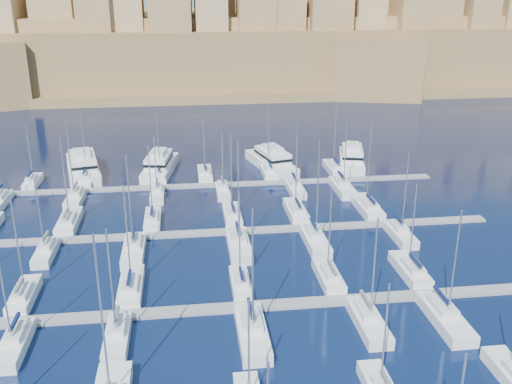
{
  "coord_description": "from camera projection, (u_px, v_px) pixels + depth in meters",
  "views": [
    {
      "loc": [
        -5.46,
        -70.22,
        35.97
      ],
      "look_at": [
        4.26,
        6.0,
        7.99
      ],
      "focal_mm": 40.0,
      "sensor_mm": 36.0,
      "label": 1
    }
  ],
  "objects": [
    {
      "name": "ground",
      "position": [
        231.0,
        263.0,
        78.41
      ],
      "size": [
        600.0,
        600.0,
        0.0
      ],
      "primitive_type": "plane",
      "color": "black",
      "rests_on": "ground"
    },
    {
      "name": "pontoon_mid_near",
      "position": [
        240.0,
        307.0,
        67.15
      ],
      "size": [
        84.0,
        2.0,
        0.4
      ],
      "primitive_type": "cube",
      "color": "slate",
      "rests_on": "ground"
    },
    {
      "name": "pontoon_mid_far",
      "position": [
        225.0,
        232.0,
        87.66
      ],
      "size": [
        84.0,
        2.0,
        0.4
      ],
      "primitive_type": "cube",
      "color": "slate",
      "rests_on": "ground"
    },
    {
      "name": "pontoon_far",
      "position": [
        216.0,
        185.0,
        108.16
      ],
      "size": [
        84.0,
        2.0,
        0.4
      ],
      "primitive_type": "cube",
      "color": "slate",
      "rests_on": "ground"
    },
    {
      "name": "sailboat_13",
      "position": [
        24.0,
        295.0,
        68.68
      ],
      "size": [
        2.52,
        8.41,
        13.13
      ],
      "color": "silver",
      "rests_on": "ground"
    },
    {
      "name": "sailboat_14",
      "position": [
        131.0,
        287.0,
        70.62
      ],
      "size": [
        2.82,
        9.39,
        14.22
      ],
      "color": "silver",
      "rests_on": "ground"
    },
    {
      "name": "sailboat_15",
      "position": [
        241.0,
        283.0,
        71.46
      ],
      "size": [
        2.3,
        7.68,
        12.85
      ],
      "color": "silver",
      "rests_on": "ground"
    },
    {
      "name": "sailboat_16",
      "position": [
        329.0,
        276.0,
        73.26
      ],
      "size": [
        2.59,
        8.63,
        12.78
      ],
      "color": "silver",
      "rests_on": "ground"
    },
    {
      "name": "sailboat_17",
      "position": [
        410.0,
        270.0,
        74.82
      ],
      "size": [
        2.76,
        9.19,
        12.8
      ],
      "color": "silver",
      "rests_on": "ground"
    },
    {
      "name": "sailboat_19",
      "position": [
        14.0,
        344.0,
        59.38
      ],
      "size": [
        2.51,
        8.36,
        13.41
      ],
      "color": "silver",
      "rests_on": "ground"
    },
    {
      "name": "sailboat_20",
      "position": [
        117.0,
        336.0,
        60.66
      ],
      "size": [
        2.49,
        8.29,
        13.76
      ],
      "color": "silver",
      "rests_on": "ground"
    },
    {
      "name": "sailboat_21",
      "position": [
        252.0,
        332.0,
        61.43
      ],
      "size": [
        3.09,
        10.3,
        15.6
      ],
      "color": "silver",
      "rests_on": "ground"
    },
    {
      "name": "sailboat_22",
      "position": [
        368.0,
        321.0,
        63.49
      ],
      "size": [
        2.77,
        9.23,
        13.75
      ],
      "color": "silver",
      "rests_on": "ground"
    },
    {
      "name": "sailboat_23",
      "position": [
        445.0,
        317.0,
        64.18
      ],
      "size": [
        3.0,
        10.0,
        14.31
      ],
      "color": "silver",
      "rests_on": "ground"
    },
    {
      "name": "sailboat_25",
      "position": [
        69.0,
        222.0,
        89.98
      ],
      "size": [
        2.95,
        9.83,
        14.85
      ],
      "color": "silver",
      "rests_on": "ground"
    },
    {
      "name": "sailboat_26",
      "position": [
        153.0,
        220.0,
        90.87
      ],
      "size": [
        2.51,
        8.36,
        13.15
      ],
      "color": "silver",
      "rests_on": "ground"
    },
    {
      "name": "sailboat_27",
      "position": [
        232.0,
        215.0,
        92.62
      ],
      "size": [
        2.66,
        8.87,
        14.58
      ],
      "color": "silver",
      "rests_on": "ground"
    },
    {
      "name": "sailboat_28",
      "position": [
        296.0,
        211.0,
        94.2
      ],
      "size": [
        2.87,
        9.57,
        14.17
      ],
      "color": "silver",
      "rests_on": "ground"
    },
    {
      "name": "sailboat_29",
      "position": [
        367.0,
        207.0,
        95.98
      ],
      "size": [
        3.08,
        10.28,
        14.78
      ],
      "color": "silver",
      "rests_on": "ground"
    },
    {
      "name": "sailboat_31",
      "position": [
        46.0,
        252.0,
        79.88
      ],
      "size": [
        2.4,
        7.99,
        11.93
      ],
      "color": "silver",
      "rests_on": "ground"
    },
    {
      "name": "sailboat_32",
      "position": [
        134.0,
        250.0,
        80.48
      ],
      "size": [
        2.95,
        9.83,
        15.24
      ],
      "color": "silver",
      "rests_on": "ground"
    },
    {
      "name": "sailboat_33",
      "position": [
        239.0,
        245.0,
        82.04
      ],
      "size": [
        3.08,
        10.26,
        16.65
      ],
      "color": "silver",
      "rests_on": "ground"
    },
    {
      "name": "sailboat_34",
      "position": [
        315.0,
        240.0,
        83.63
      ],
      "size": [
        2.91,
        9.72,
        16.54
      ],
      "color": "silver",
      "rests_on": "ground"
    },
    {
      "name": "sailboat_35",
      "position": [
        400.0,
        234.0,
        85.7
      ],
      "size": [
        2.59,
        8.65,
        13.99
      ],
      "color": "silver",
      "rests_on": "ground"
    },
    {
      "name": "sailboat_36",
      "position": [
        33.0,
        182.0,
        108.38
      ],
      "size": [
        2.37,
        7.89,
        11.85
      ],
      "color": "silver",
      "rests_on": "ground"
    },
    {
      "name": "sailboat_37",
      "position": [
        87.0,
        178.0,
        110.21
      ],
      "size": [
        2.8,
        9.33,
        14.26
      ],
      "color": "silver",
      "rests_on": "ground"
    },
    {
      "name": "sailboat_38",
      "position": [
        160.0,
        176.0,
        111.74
      ],
      "size": [
        2.71,
        9.04,
        13.79
      ],
      "color": "silver",
      "rests_on": "ground"
    },
    {
      "name": "sailboat_39",
      "position": [
        205.0,
        174.0,
        112.81
      ],
      "size": [
        2.72,
        9.08,
        12.06
      ],
      "color": "silver",
      "rests_on": "ground"
    },
    {
      "name": "sailboat_40",
      "position": [
        269.0,
        171.0,
        114.4
      ],
      "size": [
        2.77,
        9.25,
        13.66
      ],
      "color": "silver",
      "rests_on": "ground"
    },
    {
      "name": "sailboat_41",
      "position": [
        334.0,
        168.0,
        116.1
      ],
      "size": [
        2.83,
        9.44,
        14.23
      ],
      "color": "silver",
      "rests_on": "ground"
    },
    {
      "name": "sailboat_43",
      "position": [
        75.0,
        198.0,
        99.98
      ],
      "size": [
        2.69,
        8.97,
        15.24
      ],
      "color": "silver",
      "rests_on": "ground"
    },
    {
      "name": "sailboat_44",
      "position": [
        157.0,
        194.0,
        102.12
      ],
      "size": [
        2.4,
        8.01,
        11.73
      ],
      "color": "silver",
      "rests_on": "ground"
    },
    {
      "name": "sailboat_45",
      "position": [
        223.0,
        191.0,
        103.67
      ],
      "size": [
        2.31,
        7.7,
        11.82
      ],
      "color": "silver",
      "rests_on": "ground"
    },
    {
      "name": "sailboat_46",
      "position": [
        295.0,
        188.0,
        104.77
      ],
      "size": [
        2.62,
        8.72,
        13.21
      ],
      "color": "silver",
      "rests_on": "ground"
    },
    {
      "name": "sailboat_47",
      "position": [
        342.0,
        187.0,
        105.25
      ],
      "size": [
        2.99,
        9.95,
        13.63
      ],
      "color": "silver",
      "rests_on": "ground"
    },
    {
      "name": "motor_yacht_a",
      "position": [
        83.0,
        166.0,
        114.61
      ],
      "size": [
        9.76,
        20.17,
        5.25
      ],
      "color": "silver",
      "rests_on": "ground"
    },
    {
      "name": "motor_yacht_b",
      "position": [
        160.0,
        165.0,
        115.15
      ],
      "size": [
        7.43,
        17.1,
        5.25
      ],
      "color": "silver",
      "rests_on": "ground"
    },
    {
      "name": "motor_yacht_c",
      "position": [
        272.0,
        160.0,
        118.16
      ],
      "size": [
        9.25,
        17.88,
        5.25
      ],
      "color": "silver",
      "rests_on": "ground"
    },
    {
      "name": "motor_yacht_d",
      "position": [
        352.0,
        158.0,
        119.68
      ],
      "size": [
        8.59,
        16.73,
        5.25
      ],
      "color": "silver",
      "rests_on": "ground"
    },
    {
      "name": "fortified_city",
      "position": [
        195.0,
        44.0,
        218.06
      ],
      "size": [
        460.0,
        108.95,
        59.52
      ],
      "color": "brown",
      "rests_on": "ground"
    }
  ]
}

